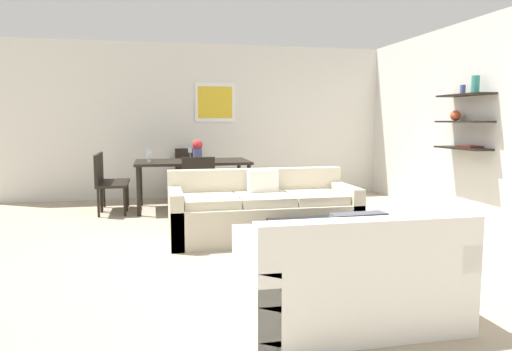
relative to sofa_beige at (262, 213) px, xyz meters
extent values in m
plane|color=tan|center=(-0.07, -0.34, -0.29)|extent=(18.00, 18.00, 0.00)
cube|color=silver|center=(0.23, 3.19, 1.06)|extent=(8.40, 0.06, 2.70)
cube|color=white|center=(-0.14, 3.15, 1.39)|extent=(0.71, 0.02, 0.69)
cube|color=gold|center=(-0.14, 3.13, 1.39)|extent=(0.61, 0.01, 0.55)
cube|color=silver|center=(2.96, 0.26, 1.06)|extent=(0.06, 8.20, 2.70)
cube|color=black|center=(2.79, 0.27, 1.41)|extent=(0.28, 0.90, 0.02)
cube|color=black|center=(2.79, 0.27, 1.06)|extent=(0.28, 0.90, 0.02)
cube|color=black|center=(2.79, 0.27, 0.71)|extent=(0.28, 0.90, 0.02)
cylinder|color=teal|center=(2.79, 0.07, 1.53)|extent=(0.10, 0.10, 0.22)
sphere|color=#D85933|center=(2.79, 0.45, 1.14)|extent=(0.14, 0.14, 0.14)
cylinder|color=#4C518C|center=(2.79, 0.32, 1.48)|extent=(0.07, 0.07, 0.12)
cube|color=#4C1E19|center=(2.79, 0.12, 0.73)|extent=(0.20, 0.28, 0.03)
cube|color=beige|center=(0.00, -0.04, -0.08)|extent=(2.15, 0.90, 0.42)
cube|color=beige|center=(0.00, 0.33, 0.31)|extent=(2.15, 0.16, 0.36)
cube|color=beige|center=(-1.00, -0.04, 0.01)|extent=(0.14, 0.90, 0.60)
cube|color=beige|center=(1.00, -0.04, 0.01)|extent=(0.14, 0.90, 0.60)
cube|color=beige|center=(-0.62, -0.08, 0.18)|extent=(0.60, 0.70, 0.10)
cube|color=beige|center=(0.00, -0.08, 0.18)|extent=(0.60, 0.70, 0.10)
cube|color=beige|center=(0.62, -0.08, 0.18)|extent=(0.60, 0.70, 0.10)
cube|color=white|center=(0.04, 0.15, 0.31)|extent=(0.37, 0.15, 0.36)
cube|color=white|center=(0.05, -2.38, -0.08)|extent=(1.43, 0.90, 0.42)
cube|color=white|center=(0.05, -2.75, 0.31)|extent=(1.43, 0.16, 0.36)
cube|color=white|center=(0.69, -2.38, 0.01)|extent=(0.14, 0.90, 0.60)
cube|color=white|center=(-0.60, -2.38, 0.01)|extent=(0.14, 0.90, 0.60)
cube|color=white|center=(0.33, -2.34, 0.18)|extent=(0.56, 0.70, 0.10)
cube|color=white|center=(-0.24, -2.34, 0.18)|extent=(0.56, 0.70, 0.10)
cube|color=#4C4C56|center=(0.05, -2.57, 0.31)|extent=(0.37, 0.14, 0.36)
cube|color=black|center=(0.39, -1.20, -0.10)|extent=(1.01, 0.99, 0.38)
cylinder|color=navy|center=(0.30, -1.25, 0.11)|extent=(0.35, 0.35, 0.05)
torus|color=navy|center=(0.30, -1.25, 0.14)|extent=(0.35, 0.35, 0.02)
cube|color=black|center=(-0.65, 2.02, 0.44)|extent=(1.73, 0.99, 0.04)
cylinder|color=black|center=(-1.45, 1.59, 0.06)|extent=(0.06, 0.06, 0.71)
cylinder|color=black|center=(0.16, 1.59, 0.06)|extent=(0.06, 0.06, 0.71)
cylinder|color=black|center=(-1.45, 2.46, 0.06)|extent=(0.06, 0.06, 0.71)
cylinder|color=black|center=(0.16, 2.46, 0.06)|extent=(0.06, 0.06, 0.71)
cube|color=black|center=(-0.65, 1.21, 0.14)|extent=(0.44, 0.44, 0.04)
cube|color=black|center=(-0.65, 1.01, 0.37)|extent=(0.44, 0.04, 0.43)
cylinder|color=black|center=(-0.47, 1.39, -0.09)|extent=(0.04, 0.04, 0.41)
cylinder|color=black|center=(-0.83, 1.39, -0.09)|extent=(0.04, 0.04, 0.41)
cylinder|color=black|center=(-0.47, 1.03, -0.09)|extent=(0.04, 0.04, 0.41)
cylinder|color=black|center=(-0.83, 1.03, -0.09)|extent=(0.04, 0.04, 0.41)
cube|color=black|center=(-1.83, 1.80, 0.14)|extent=(0.44, 0.44, 0.04)
cube|color=black|center=(-2.03, 1.80, 0.37)|extent=(0.04, 0.44, 0.43)
cylinder|color=black|center=(-1.65, 1.62, -0.09)|extent=(0.04, 0.04, 0.41)
cylinder|color=black|center=(-1.65, 1.98, -0.09)|extent=(0.04, 0.04, 0.41)
cylinder|color=black|center=(-2.01, 1.62, -0.09)|extent=(0.04, 0.04, 0.41)
cylinder|color=black|center=(-2.01, 1.98, -0.09)|extent=(0.04, 0.04, 0.41)
cube|color=black|center=(-1.83, 2.24, 0.14)|extent=(0.44, 0.44, 0.04)
cube|color=black|center=(-2.03, 2.24, 0.37)|extent=(0.04, 0.44, 0.43)
cylinder|color=black|center=(-1.65, 2.06, -0.09)|extent=(0.04, 0.04, 0.41)
cylinder|color=black|center=(-1.65, 2.42, -0.09)|extent=(0.04, 0.04, 0.41)
cylinder|color=black|center=(-2.01, 2.06, -0.09)|extent=(0.04, 0.04, 0.41)
cylinder|color=black|center=(-2.01, 2.42, -0.09)|extent=(0.04, 0.04, 0.41)
cube|color=black|center=(-0.65, 2.84, 0.14)|extent=(0.44, 0.44, 0.04)
cube|color=black|center=(-0.65, 3.04, 0.37)|extent=(0.44, 0.04, 0.43)
cylinder|color=black|center=(-0.83, 2.66, -0.09)|extent=(0.04, 0.04, 0.41)
cylinder|color=black|center=(-0.47, 2.66, -0.09)|extent=(0.04, 0.04, 0.41)
cylinder|color=black|center=(-0.83, 3.02, -0.09)|extent=(0.04, 0.04, 0.41)
cylinder|color=black|center=(-0.47, 3.02, -0.09)|extent=(0.04, 0.04, 0.41)
cylinder|color=silver|center=(-0.65, 2.46, 0.46)|extent=(0.06, 0.06, 0.01)
cylinder|color=silver|center=(-0.65, 2.46, 0.51)|extent=(0.01, 0.01, 0.09)
cylinder|color=silver|center=(-0.65, 2.46, 0.59)|extent=(0.06, 0.06, 0.07)
cylinder|color=silver|center=(-1.30, 2.14, 0.46)|extent=(0.06, 0.06, 0.01)
cylinder|color=silver|center=(-1.30, 2.14, 0.51)|extent=(0.01, 0.01, 0.09)
cylinder|color=silver|center=(-1.30, 2.14, 0.59)|extent=(0.07, 0.07, 0.08)
cylinder|color=silver|center=(-1.30, 1.90, 0.46)|extent=(0.06, 0.06, 0.01)
cylinder|color=silver|center=(-1.30, 1.90, 0.50)|extent=(0.01, 0.01, 0.06)
cylinder|color=silver|center=(-1.30, 1.90, 0.57)|extent=(0.08, 0.08, 0.08)
cylinder|color=#4C518C|center=(-0.57, 2.03, 0.55)|extent=(0.14, 0.14, 0.18)
sphere|color=red|center=(-0.57, 2.03, 0.70)|extent=(0.16, 0.16, 0.16)
camera|label=1|loc=(-1.22, -5.36, 1.08)|focal=33.52mm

